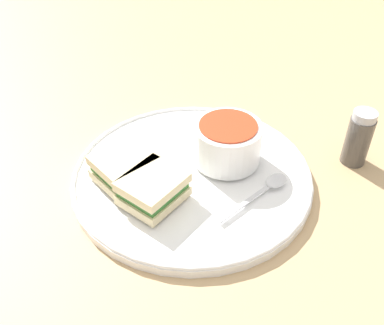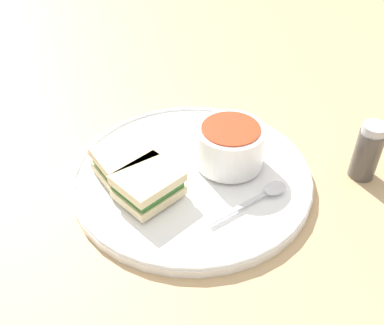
% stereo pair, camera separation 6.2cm
% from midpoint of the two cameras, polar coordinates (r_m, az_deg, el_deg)
% --- Properties ---
extents(ground_plane, '(2.40, 2.40, 0.00)m').
position_cam_midpoint_polar(ground_plane, '(0.64, -2.77, -2.33)').
color(ground_plane, tan).
extents(plate, '(0.34, 0.34, 0.02)m').
position_cam_midpoint_polar(plate, '(0.63, -2.79, -1.76)').
color(plate, white).
rests_on(plate, ground_plane).
extents(soup_bowl, '(0.10, 0.10, 0.06)m').
position_cam_midpoint_polar(soup_bowl, '(0.63, 1.71, 2.49)').
color(soup_bowl, white).
rests_on(soup_bowl, plate).
extents(spoon, '(0.09, 0.11, 0.01)m').
position_cam_midpoint_polar(spoon, '(0.61, 7.16, -2.80)').
color(spoon, silver).
rests_on(spoon, plate).
extents(sandwich_half_near, '(0.10, 0.10, 0.04)m').
position_cam_midpoint_polar(sandwich_half_near, '(0.62, -11.39, -0.64)').
color(sandwich_half_near, beige).
rests_on(sandwich_half_near, plate).
extents(sandwich_half_far, '(0.09, 0.10, 0.04)m').
position_cam_midpoint_polar(sandwich_half_far, '(0.58, -8.04, -3.44)').
color(sandwich_half_far, beige).
rests_on(sandwich_half_far, plate).
extents(salt_shaker, '(0.04, 0.04, 0.09)m').
position_cam_midpoint_polar(salt_shaker, '(0.68, 17.98, 2.87)').
color(salt_shaker, '#4C4742').
rests_on(salt_shaker, ground_plane).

